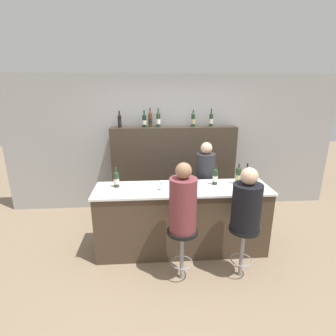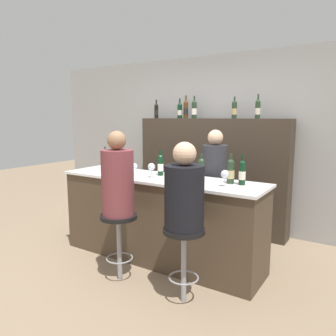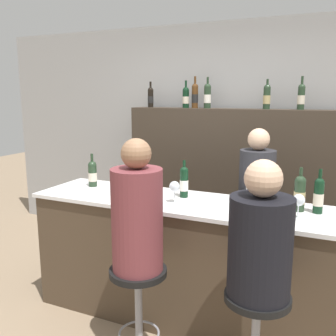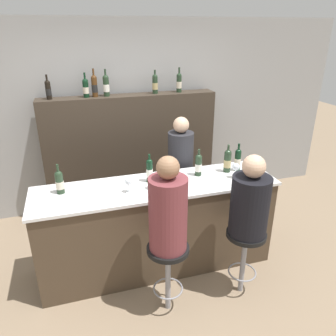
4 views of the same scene
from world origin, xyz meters
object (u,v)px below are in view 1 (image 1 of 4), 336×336
Objects in this scene: bar_stool_left at (182,241)px; wine_bottle_backbar_2 at (150,119)px; wine_bottle_backbar_1 at (144,121)px; wine_glass_1 at (179,182)px; guest_seated_right at (247,203)px; wine_bottle_counter_1 at (178,177)px; wine_bottle_counter_4 at (247,175)px; guest_seated_left at (183,202)px; wine_bottle_backbar_4 at (193,120)px; bar_stool_right at (243,238)px; wine_glass_0 at (161,183)px; bartender at (205,191)px; wine_bottle_counter_0 at (116,179)px; wine_bottle_backbar_3 at (158,120)px; wine_bottle_backbar_5 at (211,119)px; wine_glass_2 at (243,180)px; wine_bottle_backbar_0 at (120,121)px; wine_bottle_counter_3 at (238,175)px; wine_bottle_counter_2 at (215,176)px.

wine_bottle_backbar_2 is at bearing 100.14° from bar_stool_left.
wine_bottle_backbar_1 is 1.80× the size of wine_glass_1.
wine_bottle_backbar_2 is at bearing 119.51° from guest_seated_right.
wine_bottle_counter_4 is (1.00, 0.00, 0.00)m from wine_bottle_counter_1.
bar_stool_left is 0.82× the size of guest_seated_left.
wine_bottle_backbar_1 is at bearing 180.00° from wine_bottle_backbar_4.
wine_glass_0 is at bearing 150.84° from bar_stool_right.
bartender is (0.09, -0.81, -1.08)m from wine_bottle_backbar_4.
bartender reaches higher than wine_bottle_counter_0.
wine_bottle_backbar_2 is 0.14m from wine_bottle_backbar_3.
wine_bottle_backbar_2 reaches higher than wine_bottle_backbar_4.
bar_stool_right is (0.01, -1.99, -1.24)m from wine_bottle_backbar_5.
guest_seated_right is (0.75, -0.73, -0.10)m from wine_bottle_counter_1.
wine_bottle_backbar_4 is 1.63m from wine_glass_1.
wine_glass_2 reaches higher than bar_stool_left.
guest_seated_right is at bearing -63.75° from wine_bottle_backbar_3.
wine_bottle_counter_1 is 1.70m from wine_bottle_backbar_0.
bar_stool_right is (0.34, -1.99, -1.24)m from wine_bottle_backbar_4.
wine_bottle_counter_3 is 2.14× the size of wine_glass_0.
wine_bottle_counter_3 is 1.30m from bar_stool_left.
wine_bottle_counter_2 is 1.62m from wine_bottle_backbar_3.
wine_glass_0 is (0.24, -1.43, -0.68)m from wine_bottle_backbar_1.
wine_bottle_counter_0 is 1.57m from wine_bottle_backbar_3.
wine_bottle_backbar_4 is (-0.48, 1.26, 0.66)m from wine_bottle_counter_3.
guest_seated_right is at bearing -49.88° from wine_bottle_backbar_0.
guest_seated_left is at bearing -91.94° from wine_bottle_counter_1.
wine_glass_2 is at bearing -57.58° from bartender.
wine_bottle_backbar_1 is at bearing 121.82° from bar_stool_right.
wine_glass_2 is 1.21m from bar_stool_left.
wine_bottle_backbar_0 reaches higher than wine_glass_2.
wine_glass_1 is at bearing -128.53° from bartender.
wine_bottle_backbar_5 reaches higher than bartender.
wine_bottle_backbar_3 is (-1.24, 1.26, 0.67)m from wine_bottle_counter_4.
wine_glass_0 is 0.17× the size of guest_seated_left.
wine_bottle_counter_3 is at bearing 38.99° from guest_seated_left.
wine_bottle_counter_3 reaches higher than wine_bottle_counter_0.
wine_bottle_backbar_5 is at bearing 96.45° from wine_bottle_counter_3.
wine_bottle_backbar_4 is 1.35m from bartender.
wine_glass_0 is (0.68, -1.43, -0.68)m from wine_bottle_backbar_0.
guest_seated_right is at bearing -74.07° from wine_bottle_counter_2.
bartender reaches higher than wine_bottle_counter_1.
bar_stool_left is at bearing -144.58° from wine_bottle_counter_4.
wine_bottle_backbar_2 is (0.11, -0.00, 0.02)m from wine_bottle_backbar_1.
wine_glass_1 is 0.56m from guest_seated_left.
wine_bottle_backbar_1 is 2.06× the size of wine_glass_0.
wine_bottle_counter_0 is 0.99× the size of wine_bottle_counter_1.
wine_bottle_counter_2 is 0.38× the size of guest_seated_right.
bartender is (0.73, -0.81, -1.08)m from wine_bottle_backbar_3.
wine_bottle_backbar_1 is 0.20× the size of bartender.
wine_bottle_counter_3 is 1.97m from wine_bottle_backbar_1.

